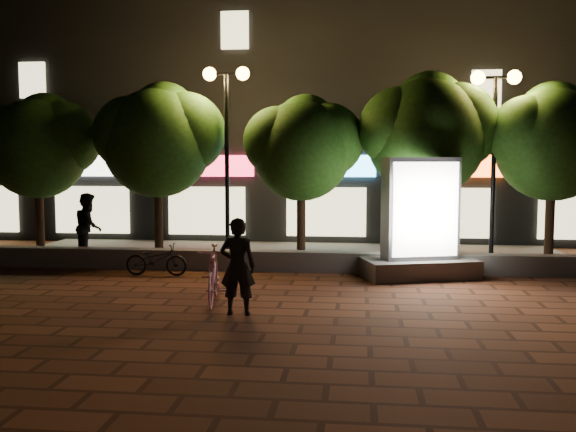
# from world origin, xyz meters

# --- Properties ---
(ground) EXTENTS (80.00, 80.00, 0.00)m
(ground) POSITION_xyz_m (0.00, 0.00, 0.00)
(ground) COLOR brown
(ground) RESTS_ON ground
(retaining_wall) EXTENTS (16.00, 0.45, 0.50)m
(retaining_wall) POSITION_xyz_m (0.00, 4.00, 0.25)
(retaining_wall) COLOR #64625D
(retaining_wall) RESTS_ON ground
(sidewalk) EXTENTS (16.00, 5.00, 0.08)m
(sidewalk) POSITION_xyz_m (0.00, 6.50, 0.04)
(sidewalk) COLOR #64625D
(sidewalk) RESTS_ON ground
(building_block) EXTENTS (28.00, 8.12, 11.30)m
(building_block) POSITION_xyz_m (-0.01, 12.99, 5.00)
(building_block) COLOR black
(building_block) RESTS_ON ground
(tree_far_left) EXTENTS (3.36, 2.80, 4.63)m
(tree_far_left) POSITION_xyz_m (-6.95, 5.46, 3.29)
(tree_far_left) COLOR #312013
(tree_far_left) RESTS_ON sidewalk
(tree_left) EXTENTS (3.60, 3.00, 4.89)m
(tree_left) POSITION_xyz_m (-3.45, 5.46, 3.44)
(tree_left) COLOR #312013
(tree_left) RESTS_ON sidewalk
(tree_mid) EXTENTS (3.24, 2.70, 4.50)m
(tree_mid) POSITION_xyz_m (0.55, 5.46, 3.22)
(tree_mid) COLOR #312013
(tree_mid) RESTS_ON sidewalk
(tree_right) EXTENTS (3.72, 3.10, 5.07)m
(tree_right) POSITION_xyz_m (3.86, 5.46, 3.57)
(tree_right) COLOR #312013
(tree_right) RESTS_ON sidewalk
(tree_far_right) EXTENTS (3.48, 2.90, 4.76)m
(tree_far_right) POSITION_xyz_m (7.05, 5.46, 3.37)
(tree_far_right) COLOR #312013
(tree_far_right) RESTS_ON sidewalk
(street_lamp_left) EXTENTS (1.26, 0.36, 5.18)m
(street_lamp_left) POSITION_xyz_m (-1.50, 5.20, 4.03)
(street_lamp_left) COLOR black
(street_lamp_left) RESTS_ON sidewalk
(street_lamp_right) EXTENTS (1.26, 0.36, 4.98)m
(street_lamp_right) POSITION_xyz_m (5.50, 5.20, 3.89)
(street_lamp_right) COLOR black
(street_lamp_right) RESTS_ON sidewalk
(ad_kiosk) EXTENTS (2.89, 2.03, 2.84)m
(ad_kiosk) POSITION_xyz_m (3.49, 3.50, 1.15)
(ad_kiosk) COLOR #64625D
(ad_kiosk) RESTS_ON ground
(scooter_pink) EXTENTS (0.80, 1.94, 1.13)m
(scooter_pink) POSITION_xyz_m (-0.74, 0.28, 0.56)
(scooter_pink) COLOR pink
(scooter_pink) RESTS_ON ground
(rider) EXTENTS (0.64, 0.43, 1.75)m
(rider) POSITION_xyz_m (-0.10, -0.56, 0.88)
(rider) COLOR black
(rider) RESTS_ON ground
(scooter_parked) EXTENTS (1.51, 0.56, 0.79)m
(scooter_parked) POSITION_xyz_m (-2.78, 3.00, 0.39)
(scooter_parked) COLOR black
(scooter_parked) RESTS_ON ground
(pedestrian) EXTENTS (0.95, 1.07, 1.82)m
(pedestrian) POSITION_xyz_m (-5.22, 4.66, 0.99)
(pedestrian) COLOR black
(pedestrian) RESTS_ON sidewalk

